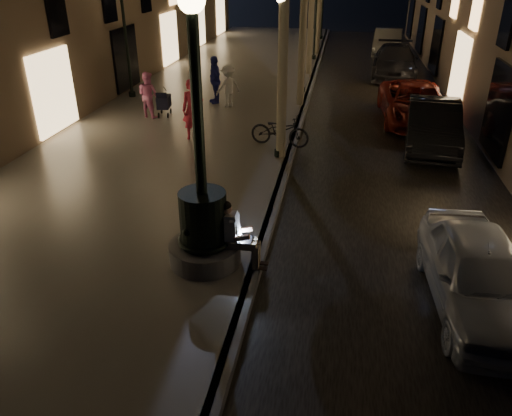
% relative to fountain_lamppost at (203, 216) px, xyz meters
% --- Properties ---
extents(ground, '(120.00, 120.00, 0.00)m').
position_rel_fountain_lamppost_xyz_m(ground, '(1.00, 13.00, -1.21)').
color(ground, black).
rests_on(ground, ground).
extents(cobble_lane, '(6.00, 45.00, 0.02)m').
position_rel_fountain_lamppost_xyz_m(cobble_lane, '(4.00, 13.00, -1.20)').
color(cobble_lane, black).
rests_on(cobble_lane, ground).
extents(promenade, '(8.00, 45.00, 0.20)m').
position_rel_fountain_lamppost_xyz_m(promenade, '(-3.00, 13.00, -1.11)').
color(promenade, slate).
rests_on(promenade, ground).
extents(curb_strip, '(0.25, 45.00, 0.20)m').
position_rel_fountain_lamppost_xyz_m(curb_strip, '(1.00, 13.00, -1.11)').
color(curb_strip, '#59595B').
rests_on(curb_strip, ground).
extents(fountain_lamppost, '(1.40, 1.40, 5.21)m').
position_rel_fountain_lamppost_xyz_m(fountain_lamppost, '(0.00, 0.00, 0.00)').
color(fountain_lamppost, '#59595B').
rests_on(fountain_lamppost, promenade).
extents(seated_man_laptop, '(0.99, 0.34, 1.36)m').
position_rel_fountain_lamppost_xyz_m(seated_man_laptop, '(0.61, 0.00, -0.29)').
color(seated_man_laptop, tan).
rests_on(seated_man_laptop, promenade).
extents(lamp_curb_a, '(0.36, 0.36, 4.81)m').
position_rel_fountain_lamppost_xyz_m(lamp_curb_a, '(0.70, 6.00, 2.02)').
color(lamp_curb_a, black).
rests_on(lamp_curb_a, promenade).
extents(lamp_curb_b, '(0.36, 0.36, 4.81)m').
position_rel_fountain_lamppost_xyz_m(lamp_curb_b, '(0.70, 14.00, 2.02)').
color(lamp_curb_b, black).
rests_on(lamp_curb_b, promenade).
extents(lamp_curb_c, '(0.36, 0.36, 4.81)m').
position_rel_fountain_lamppost_xyz_m(lamp_curb_c, '(0.70, 22.00, 2.02)').
color(lamp_curb_c, black).
rests_on(lamp_curb_c, promenade).
extents(lamp_left_b, '(0.36, 0.36, 4.81)m').
position_rel_fountain_lamppost_xyz_m(lamp_left_b, '(-6.40, 12.00, 2.02)').
color(lamp_left_b, black).
rests_on(lamp_left_b, promenade).
extents(lamp_left_c, '(0.36, 0.36, 4.81)m').
position_rel_fountain_lamppost_xyz_m(lamp_left_c, '(-6.40, 22.00, 2.02)').
color(lamp_left_c, black).
rests_on(lamp_left_c, promenade).
extents(stroller, '(0.54, 1.05, 1.06)m').
position_rel_fountain_lamppost_xyz_m(stroller, '(-4.08, 9.48, -0.48)').
color(stroller, black).
rests_on(stroller, promenade).
extents(car_front, '(1.80, 4.04, 1.35)m').
position_rel_fountain_lamppost_xyz_m(car_front, '(5.00, -0.31, -0.54)').
color(car_front, '#B2B5BA').
rests_on(car_front, ground).
extents(car_second, '(2.04, 4.69, 1.50)m').
position_rel_fountain_lamppost_xyz_m(car_second, '(5.39, 8.14, -0.46)').
color(car_second, black).
rests_on(car_second, ground).
extents(car_third, '(2.49, 5.13, 1.41)m').
position_rel_fountain_lamppost_xyz_m(car_third, '(5.15, 11.00, -0.51)').
color(car_third, maroon).
rests_on(car_third, ground).
extents(car_rear, '(2.48, 5.42, 1.54)m').
position_rel_fountain_lamppost_xyz_m(car_rear, '(5.00, 18.83, -0.44)').
color(car_rear, '#28282C').
rests_on(car_rear, ground).
extents(car_fifth, '(2.07, 4.82, 1.54)m').
position_rel_fountain_lamppost_xyz_m(car_fifth, '(5.06, 25.18, -0.44)').
color(car_fifth, '#9B9A96').
rests_on(car_fifth, ground).
extents(pedestrian_red, '(0.80, 0.64, 1.93)m').
position_rel_fountain_lamppost_xyz_m(pedestrian_red, '(-2.26, 7.15, -0.04)').
color(pedestrian_red, '#B32337').
rests_on(pedestrian_red, promenade).
extents(pedestrian_pink, '(0.98, 0.88, 1.67)m').
position_rel_fountain_lamppost_xyz_m(pedestrian_pink, '(-4.58, 9.26, -0.18)').
color(pedestrian_pink, pink).
rests_on(pedestrian_pink, promenade).
extents(pedestrian_white, '(1.18, 1.15, 1.62)m').
position_rel_fountain_lamppost_xyz_m(pedestrian_white, '(-1.98, 11.12, -0.20)').
color(pedestrian_white, silver).
rests_on(pedestrian_white, promenade).
extents(pedestrian_blue, '(0.96, 1.17, 1.86)m').
position_rel_fountain_lamppost_xyz_m(pedestrian_blue, '(-2.64, 11.65, -0.08)').
color(pedestrian_blue, navy).
rests_on(pedestrian_blue, promenade).
extents(bicycle, '(1.98, 0.98, 1.00)m').
position_rel_fountain_lamppost_xyz_m(bicycle, '(0.60, 6.94, -0.51)').
color(bicycle, black).
rests_on(bicycle, promenade).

